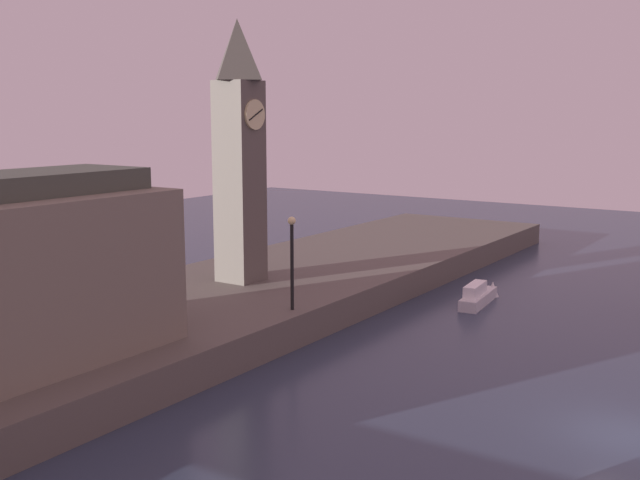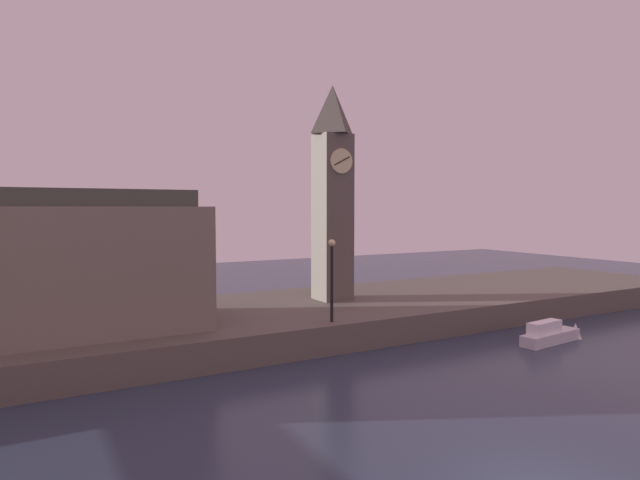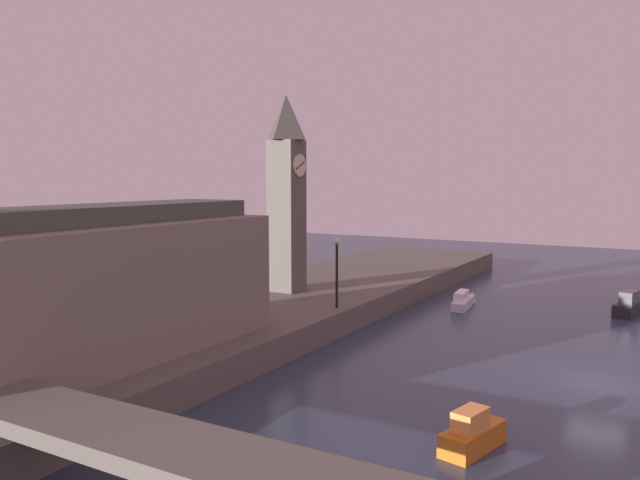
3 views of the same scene
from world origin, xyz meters
TOP-DOWN VIEW (x-y plane):
  - ground_plane at (0.00, 0.00)m, footprint 120.00×120.00m
  - far_embankment at (0.00, 20.00)m, footprint 70.00×12.00m
  - clock_tower at (5.82, 20.64)m, footprint 2.19×2.24m
  - streetlamp at (2.37, 14.85)m, footprint 0.36×0.36m
  - boat_ferry_white at (13.80, 10.46)m, footprint 4.74×1.40m

SIDE VIEW (x-z plane):
  - ground_plane at x=0.00m, z-range 0.00..0.00m
  - boat_ferry_white at x=13.80m, z-range -0.27..1.16m
  - far_embankment at x=0.00m, z-range 0.00..1.50m
  - streetlamp at x=2.37m, z-range 2.00..6.22m
  - clock_tower at x=5.82m, z-range 1.74..15.16m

